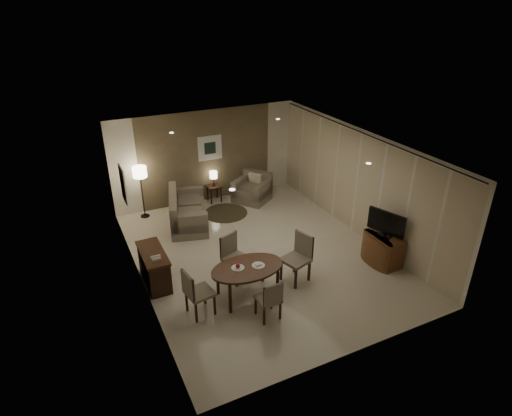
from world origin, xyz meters
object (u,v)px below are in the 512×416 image
chair_near (268,298)px  chair_far (236,259)px  chair_left (200,292)px  floor_lamp (142,192)px  dining_table (247,282)px  sofa (188,209)px  chair_right (296,259)px  tv_cabinet (383,249)px  console_desk (154,267)px  armchair (252,188)px  side_table (214,193)px

chair_near → chair_far: 1.40m
chair_left → floor_lamp: size_ratio=0.67×
dining_table → sofa: (-0.12, 3.52, 0.09)m
chair_right → sofa: size_ratio=0.57×
chair_far → floor_lamp: size_ratio=0.69×
tv_cabinet → chair_right: (-2.16, 0.26, 0.18)m
console_desk → armchair: armchair is taller
chair_far → sofa: size_ratio=0.54×
chair_near → console_desk: bearing=-52.0°
chair_right → side_table: size_ratio=2.13×
console_desk → chair_right: bearing=-24.4°
armchair → chair_left: bearing=-71.7°
tv_cabinet → side_table: size_ratio=1.81×
tv_cabinet → dining_table: 3.32m
side_table → chair_right: bearing=-88.2°
dining_table → side_table: size_ratio=3.00×
console_desk → tv_cabinet: 5.11m
chair_far → floor_lamp: floor_lamp is taller
armchair → console_desk: bearing=-87.6°
chair_far → side_table: chair_far is taller
chair_near → chair_right: size_ratio=0.81×
chair_far → sofa: 2.87m
console_desk → floor_lamp: floor_lamp is taller
tv_cabinet → floor_lamp: bearing=133.4°
console_desk → armchair: (3.61, 2.80, 0.04)m
chair_near → chair_far: (-0.04, 1.40, 0.08)m
side_table → chair_far: bearing=-103.9°
tv_cabinet → chair_near: 3.27m
sofa → floor_lamp: 1.38m
chair_far → chair_left: size_ratio=1.02×
chair_right → chair_near: bearing=-70.3°
chair_near → floor_lamp: floor_lamp is taller
dining_table → chair_left: chair_left is taller
chair_right → side_table: 4.50m
chair_left → chair_right: size_ratio=0.93×
chair_left → chair_near: bearing=-129.4°
chair_near → side_table: 5.36m
chair_far → sofa: chair_far is taller
console_desk → dining_table: 2.04m
chair_near → sofa: size_ratio=0.46×
armchair → side_table: 1.13m
chair_left → chair_right: 2.19m
console_desk → floor_lamp: 3.22m
dining_table → floor_lamp: floor_lamp is taller
side_table → floor_lamp: size_ratio=0.34×
dining_table → sofa: 3.52m
chair_left → armchair: (3.07, 4.17, -0.08)m
chair_right → armchair: size_ratio=1.13×
chair_right → sofa: bearing=-176.8°
armchair → sofa: bearing=-110.5°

